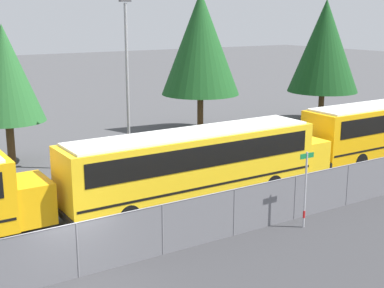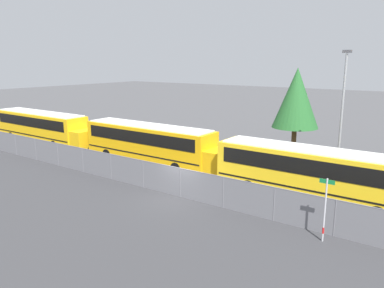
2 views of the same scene
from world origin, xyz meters
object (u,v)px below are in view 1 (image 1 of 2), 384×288
(school_bus_2, at_px, (199,160))
(street_sign, at_px, (305,188))
(tree_1, at_px, (5,74))
(tree_2, at_px, (324,46))
(light_pole, at_px, (127,80))
(tree_0, at_px, (201,43))

(school_bus_2, relative_size, street_sign, 4.41)
(tree_1, bearing_deg, tree_2, -1.07)
(street_sign, xyz_separation_m, light_pole, (-2.25, 11.02, 3.29))
(school_bus_2, xyz_separation_m, street_sign, (1.76, -4.91, -0.28))
(street_sign, relative_size, light_pole, 0.34)
(street_sign, relative_size, tree_0, 0.31)
(street_sign, xyz_separation_m, tree_1, (-7.33, 15.69, 3.47))
(street_sign, xyz_separation_m, tree_0, (6.51, 17.31, 4.66))
(street_sign, xyz_separation_m, tree_2, (16.59, 15.24, 4.27))
(tree_1, bearing_deg, tree_0, 6.67)
(light_pole, bearing_deg, tree_0, 35.66)
(school_bus_2, relative_size, tree_0, 1.38)
(tree_0, bearing_deg, light_pole, -144.34)
(light_pole, distance_m, tree_2, 19.32)
(light_pole, height_order, tree_1, light_pole)
(street_sign, height_order, tree_0, tree_0)
(light_pole, bearing_deg, street_sign, -78.47)
(tree_0, bearing_deg, tree_1, -173.33)
(street_sign, height_order, light_pole, light_pole)
(school_bus_2, xyz_separation_m, tree_2, (18.35, 10.32, 3.99))
(school_bus_2, height_order, tree_1, tree_1)
(school_bus_2, bearing_deg, tree_2, 29.37)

